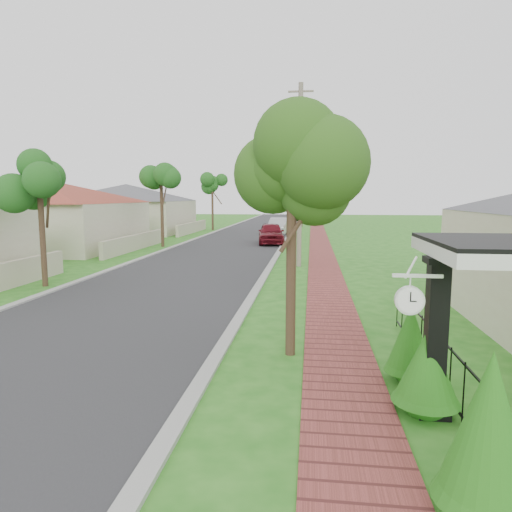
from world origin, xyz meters
The scene contains 16 objects.
ground centered at (0.00, 0.00, 0.00)m, with size 160.00×160.00×0.00m, color #246B19.
road centered at (-3.00, 20.00, 0.00)m, with size 7.00×120.00×0.02m, color #28282B.
kerb_right centered at (0.65, 20.00, 0.00)m, with size 0.30×120.00×0.10m, color #9E9E99.
kerb_left centered at (-6.65, 20.00, 0.00)m, with size 0.30×120.00×0.10m, color #9E9E99.
sidewalk centered at (3.25, 20.00, 0.00)m, with size 1.50×120.00×0.03m, color #963F3C.
porch_post centered at (4.55, -1.00, 1.12)m, with size 0.48×0.48×2.52m.
picket_fence centered at (4.90, 0.00, 0.53)m, with size 0.03×8.02×1.00m.
street_trees centered at (-2.87, 26.84, 4.54)m, with size 10.70×37.65×5.89m.
hedge_row centered at (4.45, -1.70, 0.78)m, with size 0.93×4.60×1.99m.
far_house_red centered at (-14.97, 20.00, 2.34)m, with size 15.56×15.56×4.60m.
far_house_grey centered at (-14.97, 34.00, 2.34)m, with size 15.56×15.56×4.60m.
parked_car_red centered at (-0.29, 24.76, 0.77)m, with size 1.81×4.50×1.53m, color maroon.
parked_car_white centered at (-0.33, 33.21, 0.74)m, with size 1.58×4.52×1.49m, color #BBBBBD.
near_tree centered at (2.20, 1.50, 3.99)m, with size 1.95×1.95×5.02m.
utility_pole centered at (2.02, 14.21, 4.42)m, with size 1.20×0.24×8.72m.
station_clock centered at (4.06, -1.40, 1.95)m, with size 0.71×0.13×0.60m.
Camera 1 is at (2.62, -8.10, 3.42)m, focal length 32.00 mm.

